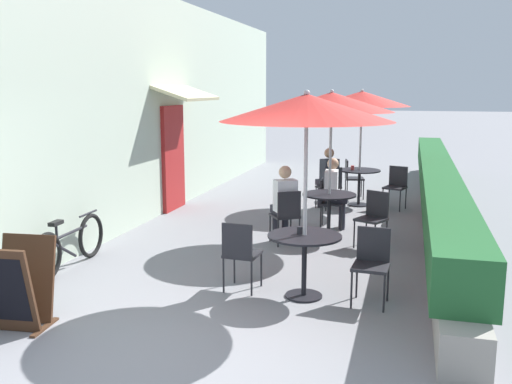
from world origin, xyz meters
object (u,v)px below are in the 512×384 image
object	(u,v)px
patio_umbrella_mid	(332,102)
bicycle_leaning	(70,245)
cafe_chair_far_back	(351,176)
coffee_cup_near	(300,230)
coffee_cup_far	(352,168)
cafe_chair_near_left	(372,259)
seated_patron_far_left	(328,175)
cafe_chair_mid_right	(287,213)
cafe_chair_mid_back	(374,214)
seated_patron_mid_right	(284,201)
patio_table_near	(304,250)
cafe_chair_mid_left	(328,199)
seated_patron_mid_left	(334,190)
cafe_chair_far_left	(331,184)
patio_umbrella_far	(362,99)
menu_board	(17,285)
patio_table_far	(359,178)
cafe_chair_far_right	(396,184)
patio_umbrella_near	(307,108)
patio_table_mid	(329,205)
cafe_chair_near_right	(240,250)

from	to	relation	value
patio_umbrella_mid	bicycle_leaning	world-z (taller)	patio_umbrella_mid
cafe_chair_far_back	bicycle_leaning	bearing A→B (deg)	-39.86
coffee_cup_near	coffee_cup_far	world-z (taller)	same
cafe_chair_near_left	seated_patron_far_left	xyz separation A→B (m)	(-1.24, 5.08, 0.17)
cafe_chair_mid_right	cafe_chair_mid_back	bearing A→B (deg)	-24.36
cafe_chair_mid_right	seated_patron_mid_right	bearing A→B (deg)	90.00
patio_table_near	cafe_chair_far_back	size ratio (longest dim) A/B	1.00
cafe_chair_mid_left	cafe_chair_far_back	world-z (taller)	same
cafe_chair_mid_back	coffee_cup_far	xyz separation A→B (m)	(-0.65, 3.14, 0.29)
patio_table_near	seated_patron_mid_left	world-z (taller)	seated_patron_mid_left
cafe_chair_far_left	cafe_chair_far_back	xyz separation A→B (m)	(0.28, 1.32, 0.00)
cafe_chair_near_left	bicycle_leaning	distance (m)	4.07
patio_umbrella_far	menu_board	world-z (taller)	patio_umbrella_far
cafe_chair_mid_right	cafe_chair_mid_left	bearing A→B (deg)	35.64
coffee_cup_near	cafe_chair_far_back	distance (m)	6.31
coffee_cup_near	menu_board	size ratio (longest dim) A/B	0.10
cafe_chair_far_back	bicycle_leaning	distance (m)	6.89
coffee_cup_near	patio_umbrella_mid	world-z (taller)	patio_umbrella_mid
patio_table_near	patio_umbrella_mid	size ratio (longest dim) A/B	0.36
seated_patron_mid_left	cafe_chair_far_back	world-z (taller)	seated_patron_mid_left
patio_table_far	coffee_cup_far	size ratio (longest dim) A/B	9.65
bicycle_leaning	menu_board	size ratio (longest dim) A/B	1.91
patio_umbrella_mid	cafe_chair_far_back	xyz separation A→B (m)	(-0.02, 3.65, -1.71)
patio_umbrella_mid	cafe_chair_far_left	xyz separation A→B (m)	(-0.29, 2.33, -1.71)
coffee_cup_near	patio_umbrella_far	size ratio (longest dim) A/B	0.04
cafe_chair_far_right	menu_board	size ratio (longest dim) A/B	0.95
bicycle_leaning	menu_board	distance (m)	1.94
patio_umbrella_near	cafe_chair_mid_left	distance (m)	3.86
cafe_chair_mid_right	bicycle_leaning	distance (m)	3.26
patio_table_mid	coffee_cup_far	world-z (taller)	coffee_cup_far
seated_patron_far_left	menu_board	distance (m)	7.09
cafe_chair_near_left	seated_patron_mid_left	world-z (taller)	seated_patron_mid_left
patio_table_far	patio_table_mid	bearing A→B (deg)	-94.44
patio_umbrella_mid	cafe_chair_mid_right	xyz separation A→B (m)	(-0.60, -0.50, -1.71)
patio_umbrella_near	cafe_chair_near_left	distance (m)	1.88
patio_umbrella_far	patio_table_far	bearing A→B (deg)	-104.04
patio_table_mid	cafe_chair_far_right	bearing A→B (deg)	70.23
patio_table_near	bicycle_leaning	world-z (taller)	patio_table_near
cafe_chair_near_left	cafe_chair_far_right	distance (m)	5.41
coffee_cup_far	patio_umbrella_far	bearing A→B (deg)	15.90
cafe_chair_near_right	coffee_cup_near	world-z (taller)	cafe_chair_near_right
cafe_chair_mid_left	menu_board	world-z (taller)	menu_board
cafe_chair_near_right	patio_umbrella_far	world-z (taller)	patio_umbrella_far
seated_patron_mid_left	coffee_cup_far	world-z (taller)	seated_patron_mid_left
cafe_chair_far_left	patio_umbrella_mid	bearing A→B (deg)	-125.21
patio_table_near	cafe_chair_mid_left	distance (m)	3.46
seated_patron_mid_left	patio_umbrella_far	distance (m)	2.64
seated_patron_mid_right	patio_umbrella_far	size ratio (longest dim) A/B	0.52
coffee_cup_near	cafe_chair_mid_back	size ratio (longest dim) A/B	0.10
seated_patron_mid_left	patio_table_far	world-z (taller)	seated_patron_mid_left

